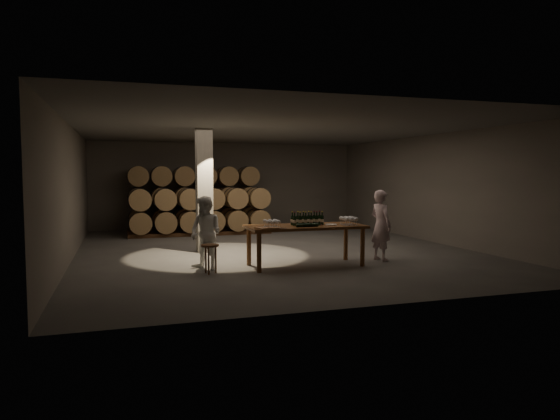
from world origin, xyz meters
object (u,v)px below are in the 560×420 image
object	(u,v)px
bottle_cluster	(307,220)
plate	(331,225)
person_man	(381,225)
notebook_near	(274,228)
stool	(210,250)
tasting_table	(305,230)
person_woman	(206,233)

from	to	relation	value
bottle_cluster	plate	distance (m)	0.54
person_man	notebook_near	bearing A→B (deg)	87.04
plate	stool	world-z (taller)	plate
tasting_table	person_man	size ratio (longest dim) A/B	1.56
person_man	stool	bearing A→B (deg)	80.70
bottle_cluster	stool	bearing A→B (deg)	-172.04
person_man	tasting_table	bearing A→B (deg)	79.19
notebook_near	bottle_cluster	bearing A→B (deg)	39.12
tasting_table	stool	bearing A→B (deg)	-173.74
person_man	person_woman	bearing A→B (deg)	74.32
notebook_near	person_woman	bearing A→B (deg)	163.31
tasting_table	person_man	xyz separation A→B (m)	(1.93, 0.11, 0.03)
notebook_near	person_man	bearing A→B (deg)	21.51
bottle_cluster	person_man	bearing A→B (deg)	1.21
bottle_cluster	notebook_near	world-z (taller)	bottle_cluster
tasting_table	person_man	bearing A→B (deg)	3.40
tasting_table	notebook_near	distance (m)	0.98
notebook_near	person_woman	world-z (taller)	person_woman
plate	person_man	xyz separation A→B (m)	(1.35, 0.20, -0.08)
stool	bottle_cluster	bearing A→B (deg)	7.96
tasting_table	person_man	world-z (taller)	person_man
stool	person_woman	distance (m)	0.54
stool	person_man	bearing A→B (deg)	4.91
person_man	person_woman	distance (m)	4.10
tasting_table	bottle_cluster	distance (m)	0.24
notebook_near	tasting_table	bearing A→B (deg)	37.23
bottle_cluster	person_man	distance (m)	1.87
tasting_table	person_woman	xyz separation A→B (m)	(-2.17, 0.22, -0.01)
stool	person_man	size ratio (longest dim) A/B	0.36
stool	person_woman	xyz separation A→B (m)	(-0.01, 0.46, 0.29)
notebook_near	person_woman	xyz separation A→B (m)	(-1.30, 0.66, -0.13)
tasting_table	bottle_cluster	xyz separation A→B (m)	(0.07, 0.08, 0.21)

